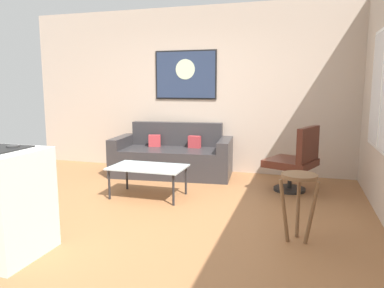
# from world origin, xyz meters

# --- Properties ---
(ground) EXTENTS (6.40, 6.40, 0.04)m
(ground) POSITION_xyz_m (0.00, 0.00, -0.02)
(ground) COLOR #94613A
(back_wall) EXTENTS (6.40, 0.05, 2.80)m
(back_wall) POSITION_xyz_m (0.00, 2.42, 1.40)
(back_wall) COLOR #BEA894
(back_wall) RESTS_ON ground
(couch) EXTENTS (2.02, 1.08, 0.85)m
(couch) POSITION_xyz_m (-0.31, 1.91, 0.29)
(couch) COLOR #2E2C2E
(couch) RESTS_ON ground
(coffee_table) EXTENTS (0.99, 0.60, 0.42)m
(coffee_table) POSITION_xyz_m (-0.20, 0.63, 0.38)
(coffee_table) COLOR silver
(coffee_table) RESTS_ON ground
(armchair) EXTENTS (0.79, 0.81, 0.93)m
(armchair) POSITION_xyz_m (1.67, 1.46, 0.45)
(armchair) COLOR black
(armchair) RESTS_ON ground
(bar_stool) EXTENTS (0.38, 0.38, 0.65)m
(bar_stool) POSITION_xyz_m (1.73, -0.26, 0.51)
(bar_stool) COLOR brown
(bar_stool) RESTS_ON ground
(wall_painting) EXTENTS (1.10, 0.03, 0.83)m
(wall_painting) POSITION_xyz_m (-0.24, 2.38, 1.66)
(wall_painting) COLOR black
(window) EXTENTS (0.03, 1.39, 1.42)m
(window) POSITION_xyz_m (2.59, 0.90, 1.44)
(window) COLOR silver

